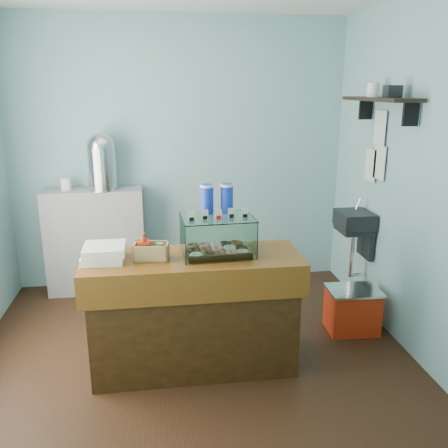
{
  "coord_description": "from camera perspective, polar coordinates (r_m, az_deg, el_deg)",
  "views": [
    {
      "loc": [
        -0.22,
        -3.52,
        2.09
      ],
      "look_at": [
        0.25,
        -0.15,
        1.11
      ],
      "focal_mm": 38.0,
      "sensor_mm": 36.0,
      "label": 1
    }
  ],
  "objects": [
    {
      "name": "display_case",
      "position": [
        3.51,
        -0.81,
        -0.99
      ],
      "size": [
        0.54,
        0.41,
        0.51
      ],
      "rotation": [
        0.0,
        0.0,
        0.05
      ],
      "color": "black",
      "rests_on": "counter"
    },
    {
      "name": "room_shell",
      "position": [
        3.56,
        -3.91,
        9.82
      ],
      "size": [
        3.54,
        3.04,
        2.82
      ],
      "color": "#81B3BC",
      "rests_on": "ground"
    },
    {
      "name": "ground",
      "position": [
        4.1,
        -3.81,
        -14.62
      ],
      "size": [
        3.5,
        3.5,
        0.0
      ],
      "primitive_type": "plane",
      "color": "black",
      "rests_on": "ground"
    },
    {
      "name": "condiment_crate",
      "position": [
        3.44,
        -8.98,
        -3.09
      ],
      "size": [
        0.27,
        0.18,
        0.2
      ],
      "rotation": [
        0.0,
        0.0,
        -0.11
      ],
      "color": "tan",
      "rests_on": "counter"
    },
    {
      "name": "back_shelf",
      "position": [
        5.12,
        -15.14,
        -2.0
      ],
      "size": [
        1.0,
        0.32,
        1.1
      ],
      "primitive_type": "cube",
      "color": "#98989B",
      "rests_on": "ground"
    },
    {
      "name": "pastry_boxes",
      "position": [
        3.49,
        -14.23,
        -3.4
      ],
      "size": [
        0.31,
        0.31,
        0.12
      ],
      "rotation": [
        0.0,
        0.0,
        -0.03
      ],
      "color": "white",
      "rests_on": "counter"
    },
    {
      "name": "counter",
      "position": [
        3.66,
        -3.64,
        -10.47
      ],
      "size": [
        1.6,
        0.6,
        0.9
      ],
      "color": "#47260D",
      "rests_on": "ground"
    },
    {
      "name": "coffee_urn",
      "position": [
        4.9,
        -14.48,
        7.46
      ],
      "size": [
        0.31,
        0.31,
        0.57
      ],
      "color": "silver",
      "rests_on": "back_shelf"
    },
    {
      "name": "red_cooler",
      "position": [
        4.41,
        15.18,
        -9.92
      ],
      "size": [
        0.46,
        0.36,
        0.39
      ],
      "rotation": [
        0.0,
        0.0,
        -0.04
      ],
      "color": "red",
      "rests_on": "ground"
    }
  ]
}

